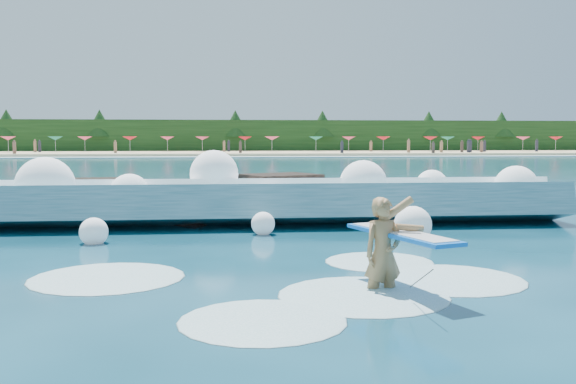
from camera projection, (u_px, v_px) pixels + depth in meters
name	position (u px, v px, depth m)	size (l,w,h in m)	color
ground	(206.00, 279.00, 10.06)	(200.00, 200.00, 0.00)	#072E3D
beach	(219.00, 153.00, 87.35)	(140.00, 20.00, 0.40)	tan
wet_band	(219.00, 157.00, 76.46)	(140.00, 5.00, 0.08)	silver
treeline	(219.00, 137.00, 97.07)	(140.00, 4.00, 5.00)	black
breaking_wave	(243.00, 204.00, 16.70)	(16.76, 2.67, 1.44)	#32727E
rock_cluster	(171.00, 202.00, 17.74)	(8.21, 3.41, 1.40)	black
surfer_with_board	(387.00, 250.00, 9.23)	(1.23, 2.86, 1.65)	#9D7549
wave_spray	(222.00, 189.00, 16.53)	(15.23, 4.58, 2.04)	white
surf_foam	(319.00, 286.00, 9.61)	(9.23, 5.55, 0.12)	silver
beach_umbrellas	(219.00, 138.00, 89.20)	(112.21, 6.85, 0.50)	red
beachgoers	(224.00, 147.00, 85.16)	(103.86, 12.85, 1.91)	#3F332D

